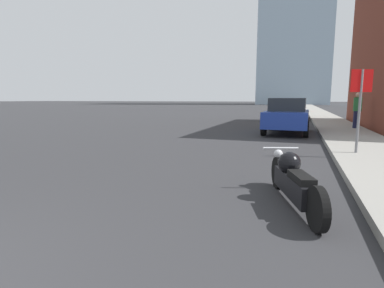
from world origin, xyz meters
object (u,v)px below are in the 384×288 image
parked_car_red (296,106)px  motorcycle (293,180)px  parked_car_blue (287,115)px  stop_sign (360,97)px  parked_car_silver (295,109)px  pedestrian (357,110)px

parked_car_red → motorcycle: bearing=-87.8°
parked_car_blue → stop_sign: (2.06, -5.68, 0.84)m
parked_car_silver → parked_car_red: bearing=92.6°
parked_car_red → pedestrian: size_ratio=2.20×
parked_car_silver → parked_car_blue: bearing=-88.2°
parked_car_red → stop_sign: size_ratio=1.77×
motorcycle → pedestrian: 12.77m
parked_car_silver → pedestrian: 9.62m
pedestrian → parked_car_red: bearing=98.2°
parked_car_silver → stop_sign: size_ratio=1.99×
parked_car_blue → pedestrian: 4.01m
parked_car_red → pedestrian: bearing=-80.0°
motorcycle → stop_sign: stop_sign is taller
parked_car_blue → parked_car_silver: size_ratio=0.98×
parked_car_silver → motorcycle: bearing=-86.6°
parked_car_silver → parked_car_red: 12.51m
motorcycle → parked_car_red: (-0.29, 34.04, 0.40)m
parked_car_silver → parked_car_red: parked_car_silver is taller
parked_car_red → parked_car_silver: bearing=-88.3°
motorcycle → parked_car_silver: size_ratio=0.52×
parked_car_blue → parked_car_red: (0.18, 23.87, -0.07)m
parked_car_blue → parked_car_red: size_ratio=1.11×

